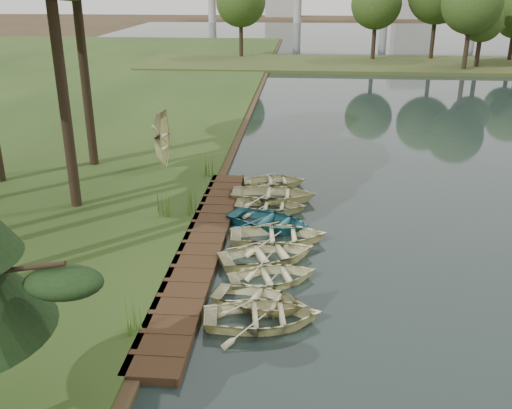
# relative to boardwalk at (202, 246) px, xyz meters

# --- Properties ---
(ground) EXTENTS (300.00, 300.00, 0.00)m
(ground) POSITION_rel_boardwalk_xyz_m (1.60, 0.00, -0.15)
(ground) COLOR #3D2F1D
(boardwalk) EXTENTS (1.60, 16.00, 0.30)m
(boardwalk) POSITION_rel_boardwalk_xyz_m (0.00, 0.00, 0.00)
(boardwalk) COLOR #372415
(boardwalk) RESTS_ON ground
(peninsula) EXTENTS (50.00, 14.00, 0.45)m
(peninsula) POSITION_rel_boardwalk_xyz_m (9.60, 50.00, 0.08)
(peninsula) COLOR #3A451E
(peninsula) RESTS_ON ground
(far_trees) EXTENTS (45.60, 5.60, 8.80)m
(far_trees) POSITION_rel_boardwalk_xyz_m (6.27, 50.00, 6.28)
(far_trees) COLOR black
(far_trees) RESTS_ON peninsula
(rowboat_0) EXTENTS (3.91, 3.04, 0.74)m
(rowboat_0) POSITION_rel_boardwalk_xyz_m (2.69, -5.00, 0.27)
(rowboat_0) COLOR beige
(rowboat_0) RESTS_ON water
(rowboat_1) EXTENTS (3.54, 2.90, 0.64)m
(rowboat_1) POSITION_rel_boardwalk_xyz_m (2.54, -4.03, 0.22)
(rowboat_1) COLOR beige
(rowboat_1) RESTS_ON water
(rowboat_2) EXTENTS (3.64, 3.10, 0.64)m
(rowboat_2) POSITION_rel_boardwalk_xyz_m (2.86, -2.46, 0.22)
(rowboat_2) COLOR beige
(rowboat_2) RESTS_ON water
(rowboat_3) EXTENTS (4.35, 3.79, 0.75)m
(rowboat_3) POSITION_rel_boardwalk_xyz_m (2.59, -0.93, 0.28)
(rowboat_3) COLOR beige
(rowboat_3) RESTS_ON water
(rowboat_4) EXTENTS (4.10, 3.13, 0.79)m
(rowboat_4) POSITION_rel_boardwalk_xyz_m (2.89, 0.71, 0.30)
(rowboat_4) COLOR beige
(rowboat_4) RESTS_ON water
(rowboat_5) EXTENTS (4.41, 3.86, 0.76)m
(rowboat_5) POSITION_rel_boardwalk_xyz_m (2.46, 2.14, 0.28)
(rowboat_5) COLOR teal
(rowboat_5) RESTS_ON water
(rowboat_6) EXTENTS (3.30, 2.43, 0.66)m
(rowboat_6) POSITION_rel_boardwalk_xyz_m (2.37, 3.96, 0.23)
(rowboat_6) COLOR beige
(rowboat_6) RESTS_ON water
(rowboat_7) EXTENTS (3.99, 2.87, 0.82)m
(rowboat_7) POSITION_rel_boardwalk_xyz_m (2.45, 5.24, 0.31)
(rowboat_7) COLOR beige
(rowboat_7) RESTS_ON water
(rowboat_8) EXTENTS (3.41, 2.67, 0.64)m
(rowboat_8) POSITION_rel_boardwalk_xyz_m (2.38, 7.29, 0.22)
(rowboat_8) COLOR beige
(rowboat_8) RESTS_ON water
(stored_rowboat) EXTENTS (3.33, 2.57, 0.64)m
(stored_rowboat) POSITION_rel_boardwalk_xyz_m (-3.53, 8.96, 0.47)
(stored_rowboat) COLOR beige
(stored_rowboat) RESTS_ON bank
(reeds_0) EXTENTS (0.60, 0.60, 0.99)m
(reeds_0) POSITION_rel_boardwalk_xyz_m (-1.00, -6.06, 0.64)
(reeds_0) COLOR #3F661E
(reeds_0) RESTS_ON bank
(reeds_1) EXTENTS (0.60, 0.60, 1.11)m
(reeds_1) POSITION_rel_boardwalk_xyz_m (-2.07, 2.51, 0.70)
(reeds_1) COLOR #3F661E
(reeds_1) RESTS_ON bank
(reeds_2) EXTENTS (0.60, 0.60, 1.12)m
(reeds_2) POSITION_rel_boardwalk_xyz_m (-1.00, 2.75, 0.71)
(reeds_2) COLOR #3F661E
(reeds_2) RESTS_ON bank
(reeds_3) EXTENTS (0.60, 0.60, 0.90)m
(reeds_3) POSITION_rel_boardwalk_xyz_m (-1.00, 7.81, 0.60)
(reeds_3) COLOR #3F661E
(reeds_3) RESTS_ON bank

